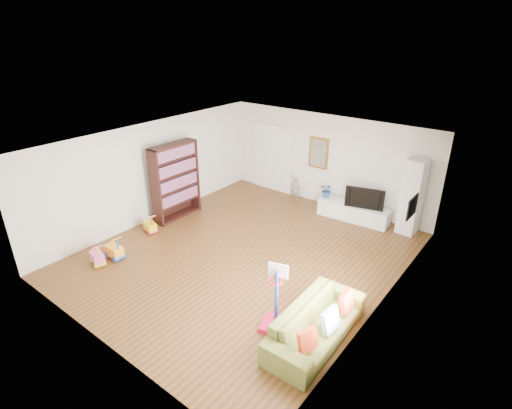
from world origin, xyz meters
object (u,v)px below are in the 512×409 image
Objects in this scene: basketball_hoop at (274,299)px; sofa at (317,323)px; bookshelf at (175,181)px; media_console at (353,212)px.

sofa is at bearing 0.48° from basketball_hoop.
basketball_hoop is (4.80, -2.04, -0.44)m from bookshelf.
sofa reaches higher than media_console.
media_console is at bearing 35.34° from bookshelf.
media_console is 0.93× the size of bookshelf.
bookshelf reaches higher than media_console.
bookshelf is at bearing 141.09° from basketball_hoop.
sofa is (1.52, -4.67, 0.10)m from media_console.
basketball_hoop is (0.77, -4.89, 0.39)m from media_console.
bookshelf is at bearing 70.47° from sofa.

